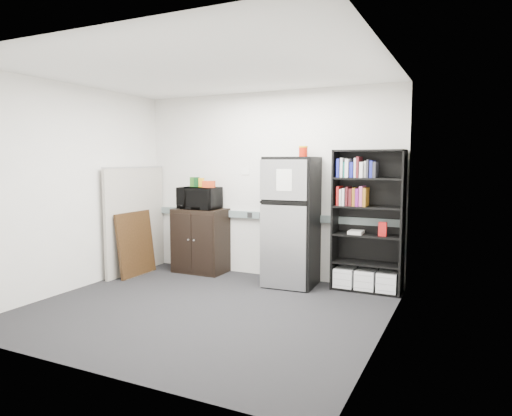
# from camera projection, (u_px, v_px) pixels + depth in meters

# --- Properties ---
(floor) EXTENTS (4.00, 4.00, 0.00)m
(floor) POSITION_uv_depth(u_px,v_px,m) (204.00, 309.00, 5.27)
(floor) COLOR black
(floor) RESTS_ON ground
(wall_back) EXTENTS (4.00, 0.02, 2.70)m
(wall_back) POSITION_uv_depth(u_px,v_px,m) (267.00, 185.00, 6.71)
(wall_back) COLOR silver
(wall_back) RESTS_ON floor
(wall_right) EXTENTS (0.02, 3.50, 2.70)m
(wall_right) POSITION_uv_depth(u_px,v_px,m) (384.00, 199.00, 4.28)
(wall_right) COLOR silver
(wall_right) RESTS_ON floor
(wall_left) EXTENTS (0.02, 3.50, 2.70)m
(wall_left) POSITION_uv_depth(u_px,v_px,m) (74.00, 188.00, 5.99)
(wall_left) COLOR silver
(wall_left) RESTS_ON floor
(ceiling) EXTENTS (4.00, 3.50, 0.02)m
(ceiling) POSITION_uv_depth(u_px,v_px,m) (202.00, 70.00, 5.00)
(ceiling) COLOR white
(ceiling) RESTS_ON wall_back
(electrical_raceway) EXTENTS (3.92, 0.05, 0.10)m
(electrical_raceway) POSITION_uv_depth(u_px,v_px,m) (266.00, 216.00, 6.73)
(electrical_raceway) COLOR slate
(electrical_raceway) RESTS_ON wall_back
(wall_note) EXTENTS (0.14, 0.00, 0.10)m
(wall_note) POSITION_uv_depth(u_px,v_px,m) (245.00, 171.00, 6.83)
(wall_note) COLOR white
(wall_note) RESTS_ON wall_back
(bookshelf) EXTENTS (0.90, 0.34, 1.85)m
(bookshelf) POSITION_uv_depth(u_px,v_px,m) (368.00, 222.00, 5.93)
(bookshelf) COLOR black
(bookshelf) RESTS_ON floor
(cubicle_partition) EXTENTS (0.06, 1.30, 1.62)m
(cubicle_partition) POSITION_uv_depth(u_px,v_px,m) (135.00, 220.00, 6.97)
(cubicle_partition) COLOR #A49D91
(cubicle_partition) RESTS_ON floor
(cabinet) EXTENTS (0.78, 0.52, 0.98)m
(cabinet) POSITION_uv_depth(u_px,v_px,m) (201.00, 240.00, 7.00)
(cabinet) COLOR black
(cabinet) RESTS_ON floor
(microwave) EXTENTS (0.62, 0.43, 0.33)m
(microwave) POSITION_uv_depth(u_px,v_px,m) (199.00, 198.00, 6.92)
(microwave) COLOR black
(microwave) RESTS_ON cabinet
(snack_box_a) EXTENTS (0.08, 0.07, 0.15)m
(snack_box_a) POSITION_uv_depth(u_px,v_px,m) (192.00, 182.00, 6.99)
(snack_box_a) COLOR #245217
(snack_box_a) RESTS_ON microwave
(snack_box_b) EXTENTS (0.08, 0.06, 0.15)m
(snack_box_b) POSITION_uv_depth(u_px,v_px,m) (197.00, 182.00, 6.95)
(snack_box_b) COLOR #0C3714
(snack_box_b) RESTS_ON microwave
(snack_box_c) EXTENTS (0.07, 0.05, 0.14)m
(snack_box_c) POSITION_uv_depth(u_px,v_px,m) (201.00, 183.00, 6.92)
(snack_box_c) COLOR #EEA416
(snack_box_c) RESTS_ON microwave
(snack_bag) EXTENTS (0.20, 0.15, 0.10)m
(snack_bag) POSITION_uv_depth(u_px,v_px,m) (209.00, 184.00, 6.81)
(snack_bag) COLOR red
(snack_bag) RESTS_ON microwave
(refrigerator) EXTENTS (0.70, 0.73, 1.76)m
(refrigerator) POSITION_uv_depth(u_px,v_px,m) (292.00, 222.00, 6.23)
(refrigerator) COLOR black
(refrigerator) RESTS_ON floor
(coffee_can) EXTENTS (0.12, 0.12, 0.17)m
(coffee_can) POSITION_uv_depth(u_px,v_px,m) (303.00, 151.00, 6.20)
(coffee_can) COLOR #B11908
(coffee_can) RESTS_ON refrigerator
(framed_poster) EXTENTS (0.15, 0.74, 0.95)m
(framed_poster) POSITION_uv_depth(u_px,v_px,m) (136.00, 244.00, 6.81)
(framed_poster) COLOR black
(framed_poster) RESTS_ON floor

